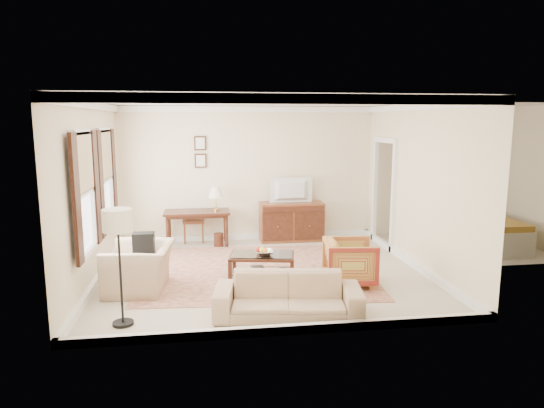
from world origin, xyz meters
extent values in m
cube|color=beige|center=(0.00, 0.00, 0.00)|extent=(5.50, 5.00, 0.01)
cube|color=white|center=(0.00, 0.00, 2.90)|extent=(5.50, 5.00, 0.01)
cube|color=#F4E7C7|center=(0.00, 2.50, 1.45)|extent=(5.50, 0.01, 2.90)
cube|color=#F4E7C7|center=(0.00, -2.50, 1.45)|extent=(5.50, 0.01, 2.90)
cube|color=#F4E7C7|center=(-2.75, 0.00, 1.45)|extent=(0.01, 5.00, 2.90)
cube|color=#F4E7C7|center=(2.75, 0.00, 1.45)|extent=(0.01, 5.00, 2.90)
cube|color=beige|center=(4.25, 1.15, 0.00)|extent=(3.00, 2.70, 0.01)
cube|color=#F4E7C7|center=(5.75, 1.15, 1.45)|extent=(0.01, 2.70, 2.90)
cube|color=maroon|center=(-0.07, 0.13, 0.01)|extent=(4.07, 3.57, 0.01)
cube|color=#4B2315|center=(-1.12, 2.06, 0.71)|extent=(1.35, 0.67, 0.05)
cylinder|color=#4B2315|center=(-1.72, 1.81, 0.34)|extent=(0.07, 0.07, 0.69)
cylinder|color=#4B2315|center=(-0.53, 1.81, 0.34)|extent=(0.07, 0.07, 0.69)
cylinder|color=#4B2315|center=(-1.72, 2.32, 0.34)|extent=(0.07, 0.07, 0.69)
cylinder|color=#4B2315|center=(-0.53, 2.32, 0.34)|extent=(0.07, 0.07, 0.69)
cube|color=brown|center=(0.90, 2.21, 0.42)|extent=(1.37, 0.53, 0.84)
imported|color=black|center=(0.90, 2.19, 1.28)|extent=(0.88, 0.51, 0.12)
cube|color=#4B2315|center=(-0.06, -0.35, 0.40)|extent=(1.14, 0.80, 0.04)
cube|color=silver|center=(-0.06, -0.35, 0.44)|extent=(1.07, 0.73, 0.01)
cube|color=silver|center=(-0.06, -0.35, 0.15)|extent=(1.05, 0.71, 0.02)
cube|color=#4B2315|center=(-0.59, -0.53, 0.20)|extent=(0.07, 0.07, 0.40)
cube|color=#4B2315|center=(0.37, -0.72, 0.20)|extent=(0.07, 0.07, 0.40)
cube|color=#4B2315|center=(-0.49, 0.01, 0.20)|extent=(0.07, 0.07, 0.40)
cube|color=#4B2315|center=(0.48, -0.18, 0.20)|extent=(0.07, 0.07, 0.40)
imported|color=silver|center=(-0.03, -0.43, 0.50)|extent=(0.42, 0.42, 0.10)
imported|color=brown|center=(-0.23, -0.25, 0.17)|extent=(0.28, 0.05, 0.38)
imported|color=brown|center=(0.21, -0.39, 0.17)|extent=(0.28, 0.09, 0.38)
imported|color=maroon|center=(1.30, -0.77, 0.40)|extent=(0.82, 0.87, 0.80)
imported|color=tan|center=(-1.99, -0.57, 0.48)|extent=(0.82, 1.16, 0.96)
cube|color=black|center=(-1.91, -0.52, 0.73)|extent=(0.26, 0.35, 0.40)
imported|color=tan|center=(0.09, -1.92, 0.38)|extent=(2.01, 0.86, 0.76)
cylinder|color=black|center=(-2.05, -1.88, 0.02)|extent=(0.27, 0.27, 0.04)
cylinder|color=black|center=(-2.05, -1.88, 0.65)|extent=(0.03, 0.03, 1.27)
cylinder|color=silver|center=(-2.05, -1.88, 1.37)|extent=(0.37, 0.37, 0.28)
camera|label=1|loc=(-1.00, -7.97, 2.58)|focal=32.00mm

